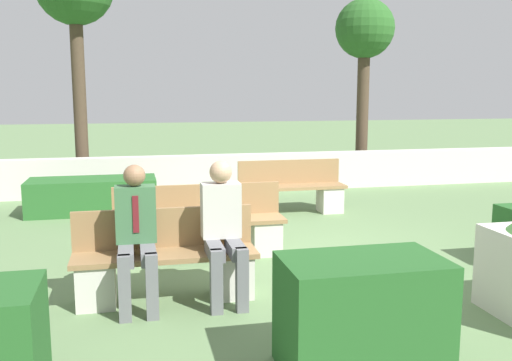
% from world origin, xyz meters
% --- Properties ---
extents(ground_plane, '(60.00, 60.00, 0.00)m').
position_xyz_m(ground_plane, '(0.00, 0.00, 0.00)').
color(ground_plane, '#607F51').
extents(perimeter_wall, '(13.33, 0.30, 0.76)m').
position_xyz_m(perimeter_wall, '(0.00, 4.76, 0.38)').
color(perimeter_wall, beige).
rests_on(perimeter_wall, ground_plane).
extents(bench_front, '(1.79, 0.48, 0.87)m').
position_xyz_m(bench_front, '(-1.79, -1.06, 0.34)').
color(bench_front, '#937047').
rests_on(bench_front, ground_plane).
extents(bench_left_side, '(1.77, 0.49, 0.87)m').
position_xyz_m(bench_left_side, '(0.52, 2.50, 0.34)').
color(bench_left_side, '#937047').
rests_on(bench_left_side, ground_plane).
extents(bench_right_side, '(2.10, 0.48, 0.87)m').
position_xyz_m(bench_right_side, '(-1.29, 0.31, 0.35)').
color(bench_right_side, '#937047').
rests_on(bench_right_side, ground_plane).
extents(person_seated_man, '(0.38, 0.63, 1.35)m').
position_xyz_m(person_seated_man, '(-2.06, -1.20, 0.75)').
color(person_seated_man, slate).
rests_on(person_seated_man, ground_plane).
extents(person_seated_woman, '(0.38, 0.63, 1.36)m').
position_xyz_m(person_seated_woman, '(-1.24, -1.20, 0.76)').
color(person_seated_woman, slate).
rests_on(person_seated_woman, ground_plane).
extents(hedge_block_mid_left, '(2.09, 0.86, 0.57)m').
position_xyz_m(hedge_block_mid_left, '(-2.74, 3.28, 0.29)').
color(hedge_block_mid_left, '#286028').
rests_on(hedge_block_mid_left, ground_plane).
extents(hedge_block_far_left, '(1.17, 0.70, 0.85)m').
position_xyz_m(hedge_block_far_left, '(-0.48, -2.83, 0.42)').
color(hedge_block_far_left, '#235623').
rests_on(hedge_block_far_left, ground_plane).
extents(tree_center_left, '(1.31, 1.31, 4.05)m').
position_xyz_m(tree_center_left, '(3.08, 5.66, 3.23)').
color(tree_center_left, '#473828').
rests_on(tree_center_left, ground_plane).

